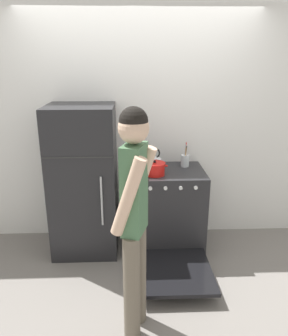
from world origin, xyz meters
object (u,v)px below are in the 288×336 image
object	(u,v)px
dutch_oven_pot	(155,169)
person	(134,213)
stove_range	(169,210)
tea_kettle	(154,161)
refrigerator	(84,181)
utensil_jar	(185,160)

from	to	relation	value
dutch_oven_pot	person	size ratio (longest dim) A/B	0.15
stove_range	person	size ratio (longest dim) A/B	0.77
dutch_oven_pot	tea_kettle	xyz separation A→B (m)	(0.01, 0.25, 0.00)
dutch_oven_pot	stove_range	bearing A→B (deg)	27.75
refrigerator	utensil_jar	world-z (taller)	refrigerator
dutch_oven_pot	utensil_jar	xyz separation A→B (m)	(0.35, 0.26, 0.01)
refrigerator	utensil_jar	distance (m)	1.10
refrigerator	utensil_jar	bearing A→B (deg)	7.06
stove_range	dutch_oven_pot	bearing A→B (deg)	-152.25
utensil_jar	person	bearing A→B (deg)	-113.14
person	dutch_oven_pot	bearing A→B (deg)	6.27
refrigerator	dutch_oven_pot	distance (m)	0.76
dutch_oven_pot	utensil_jar	size ratio (longest dim) A/B	0.97
refrigerator	tea_kettle	bearing A→B (deg)	9.73
utensil_jar	tea_kettle	bearing A→B (deg)	-178.97
refrigerator	tea_kettle	distance (m)	0.78
tea_kettle	utensil_jar	xyz separation A→B (m)	(0.34, 0.01, 0.01)
stove_range	dutch_oven_pot	world-z (taller)	dutch_oven_pot
stove_range	utensil_jar	bearing A→B (deg)	42.60
dutch_oven_pot	tea_kettle	world-z (taller)	tea_kettle
person	refrigerator	bearing A→B (deg)	41.19
stove_range	tea_kettle	distance (m)	0.56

